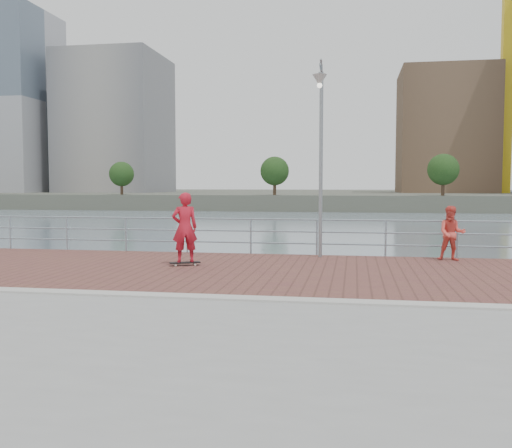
% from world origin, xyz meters
% --- Properties ---
extents(water, '(400.00, 400.00, 0.00)m').
position_xyz_m(water, '(0.00, 0.00, -2.00)').
color(water, slate).
rests_on(water, ground).
extents(brick_lane, '(40.00, 6.80, 0.02)m').
position_xyz_m(brick_lane, '(0.00, 3.60, 0.01)').
color(brick_lane, brown).
rests_on(brick_lane, seawall).
extents(curb, '(40.00, 0.40, 0.06)m').
position_xyz_m(curb, '(0.00, 0.00, 0.03)').
color(curb, '#B7B5AD').
rests_on(curb, seawall).
extents(far_shore, '(320.00, 95.00, 2.50)m').
position_xyz_m(far_shore, '(0.00, 122.50, -0.75)').
color(far_shore, '#4C5142').
rests_on(far_shore, ground).
extents(guardrail, '(39.06, 0.06, 1.13)m').
position_xyz_m(guardrail, '(0.00, 7.00, 0.69)').
color(guardrail, '#8C9EA8').
rests_on(guardrail, brick_lane).
extents(street_lamp, '(0.40, 1.16, 5.47)m').
position_xyz_m(street_lamp, '(1.16, 6.10, 3.89)').
color(street_lamp, gray).
rests_on(street_lamp, brick_lane).
extents(skateboard, '(0.82, 0.53, 0.09)m').
position_xyz_m(skateboard, '(-2.28, 4.12, 0.09)').
color(skateboard, black).
rests_on(skateboard, brick_lane).
extents(skateboarder, '(0.80, 0.69, 1.86)m').
position_xyz_m(skateboarder, '(-2.28, 4.12, 1.03)').
color(skateboarder, red).
rests_on(skateboarder, skateboard).
extents(bystander, '(0.80, 0.65, 1.55)m').
position_xyz_m(bystander, '(4.86, 6.35, 0.79)').
color(bystander, '#EE5246').
rests_on(bystander, brick_lane).
extents(tower_crane, '(47.00, 2.00, 50.70)m').
position_xyz_m(tower_crane, '(27.36, 104.00, 33.50)').
color(tower_crane, gold).
rests_on(tower_crane, far_shore).
extents(shoreline_trees, '(144.79, 5.03, 6.71)m').
position_xyz_m(shoreline_trees, '(11.85, 77.00, 4.38)').
color(shoreline_trees, '#473323').
rests_on(shoreline_trees, far_shore).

